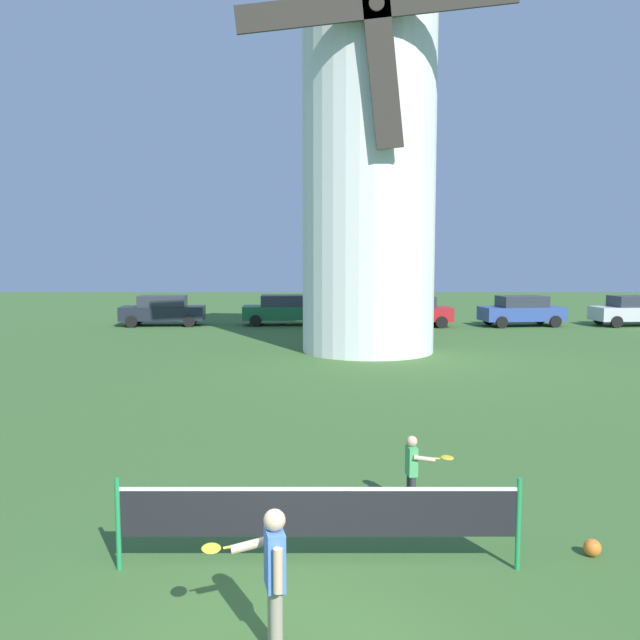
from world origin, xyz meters
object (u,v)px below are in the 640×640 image
object	(u,v)px
parked_car_green	(286,309)
parked_car_red	(413,311)
player_near	(274,571)
parked_car_black	(164,310)
windmill	(371,139)
tennis_net	(320,513)
parked_car_silver	(637,310)
parked_car_blue	(523,311)
player_far	(415,467)
stray_ball	(594,548)

from	to	relation	value
parked_car_green	parked_car_red	distance (m)	6.62
player_near	parked_car_black	world-z (taller)	parked_car_black
windmill	tennis_net	xyz separation A→B (m)	(-1.84, -17.89, -7.24)
parked_car_green	parked_car_silver	world-z (taller)	same
parked_car_blue	parked_car_green	bearing A→B (deg)	177.03
player_far	parked_car_red	xyz separation A→B (m)	(3.34, 24.78, 0.20)
windmill	parked_car_red	xyz separation A→B (m)	(2.88, 8.85, -7.12)
windmill	player_near	bearing A→B (deg)	-96.60
parked_car_black	parked_car_red	xyz separation A→B (m)	(12.85, -0.46, -0.00)
player_near	stray_ball	bearing A→B (deg)	27.63
stray_ball	parked_car_black	size ratio (longest dim) A/B	0.05
windmill	player_near	xyz separation A→B (m)	(-2.26, -19.51, -7.16)
stray_ball	parked_car_red	bearing A→B (deg)	87.02
player_near	parked_car_red	bearing A→B (deg)	79.73
windmill	player_near	distance (m)	20.90
tennis_net	parked_car_silver	distance (m)	31.63
player_far	parked_car_blue	distance (m)	26.59
player_far	parked_car_blue	size ratio (longest dim) A/B	0.24
parked_car_black	parked_car_blue	world-z (taller)	same
windmill	stray_ball	distance (m)	19.26
windmill	parked_car_black	bearing A→B (deg)	136.96
parked_car_green	parked_car_silver	bearing A→B (deg)	-1.59
parked_car_silver	player_near	bearing A→B (deg)	-120.23
parked_car_silver	stray_ball	bearing A→B (deg)	-115.87
parked_car_red	parked_car_silver	bearing A→B (deg)	1.76
windmill	player_near	world-z (taller)	windmill
player_far	parked_car_black	bearing A→B (deg)	110.65
player_near	parked_car_green	size ratio (longest dim) A/B	0.31
tennis_net	parked_car_red	distance (m)	27.15
parked_car_blue	parked_car_silver	size ratio (longest dim) A/B	0.98
parked_car_green	parked_car_blue	bearing A→B (deg)	-2.97
parked_car_green	tennis_net	bearing A→B (deg)	-86.19
player_near	stray_ball	size ratio (longest dim) A/B	6.38
windmill	player_far	world-z (taller)	windmill
player_near	tennis_net	bearing A→B (deg)	75.58
player_far	parked_car_green	xyz separation A→B (m)	(-3.22, 25.64, 0.20)
player_near	parked_car_blue	distance (m)	30.56
parked_car_black	parked_car_green	bearing A→B (deg)	3.63
stray_ball	parked_car_black	world-z (taller)	parked_car_black
windmill	tennis_net	size ratio (longest dim) A/B	3.46
stray_ball	tennis_net	bearing A→B (deg)	-174.04
windmill	parked_car_green	bearing A→B (deg)	110.75
player_far	parked_car_black	world-z (taller)	parked_car_black
parked_car_red	parked_car_blue	world-z (taller)	same
player_near	parked_car_black	distance (m)	29.83
parked_car_blue	parked_car_red	bearing A→B (deg)	-177.74
player_far	parked_car_silver	distance (m)	29.24
stray_ball	parked_car_blue	xyz separation A→B (m)	(7.06, 26.61, 0.70)
parked_car_red	player_far	bearing A→B (deg)	-97.68
stray_ball	parked_car_red	size ratio (longest dim) A/B	0.05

